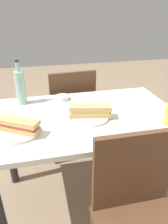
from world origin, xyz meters
TOP-DOWN VIEW (x-y plane):
  - ground_plane at (0.00, 0.00)m, footprint 8.00×8.00m
  - dining_table at (0.00, 0.00)m, footprint 1.17×0.73m
  - chair_far at (0.01, 0.56)m, footprint 0.43×0.43m
  - chair_near at (0.12, -0.56)m, footprint 0.40×0.40m
  - plate_near at (-0.38, -0.12)m, footprint 0.22×0.22m
  - baguette_sandwich_near at (-0.38, -0.12)m, footprint 0.23×0.18m
  - knife_near at (-0.36, -0.08)m, footprint 0.18×0.06m
  - plate_far at (0.03, -0.05)m, footprint 0.22×0.22m
  - baguette_sandwich_far at (0.03, -0.05)m, footprint 0.25×0.12m
  - knife_far at (0.03, 0.01)m, footprint 0.16×0.09m
  - water_bottle at (-0.37, 0.26)m, footprint 0.06×0.06m
  - olive_bowl at (-0.10, 0.26)m, footprint 0.09×0.09m

SIDE VIEW (x-z plane):
  - ground_plane at x=0.00m, z-range 0.00..0.00m
  - chair_far at x=0.01m, z-range 0.06..0.92m
  - chair_near at x=0.12m, z-range 0.06..0.92m
  - dining_table at x=0.00m, z-range 0.24..0.97m
  - plate_near at x=-0.38m, z-range 0.72..0.74m
  - plate_far at x=0.03m, z-range 0.72..0.74m
  - olive_bowl at x=-0.10m, z-range 0.72..0.75m
  - knife_near at x=-0.36m, z-range 0.74..0.75m
  - knife_far at x=0.03m, z-range 0.74..0.75m
  - baguette_sandwich_near at x=-0.38m, z-range 0.74..0.81m
  - baguette_sandwich_far at x=0.03m, z-range 0.74..0.81m
  - water_bottle at x=-0.37m, z-range 0.69..0.99m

